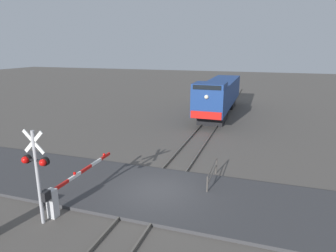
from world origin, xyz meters
TOP-DOWN VIEW (x-y plane):
  - ground_plane at (0.00, 0.00)m, footprint 160.00×160.00m
  - rail_track_left at (-0.72, 0.00)m, footprint 0.08×80.00m
  - rail_track_right at (0.72, 0.00)m, footprint 0.08×80.00m
  - road_surface at (0.00, 0.00)m, footprint 36.00×5.37m
  - locomotive at (0.00, 19.04)m, footprint 2.80×14.87m
  - crossing_signal at (-3.55, -3.87)m, footprint 1.18×0.33m
  - crossing_gate at (-3.44, -2.74)m, footprint 0.36×5.38m
  - guard_railing at (2.34, 1.97)m, footprint 0.08×2.73m

SIDE VIEW (x-z plane):
  - ground_plane at x=0.00m, z-range 0.00..0.00m
  - rail_track_left at x=-0.72m, z-range 0.00..0.15m
  - rail_track_right at x=0.72m, z-range 0.00..0.15m
  - road_surface at x=0.00m, z-range 0.00..0.15m
  - guard_railing at x=2.34m, z-range 0.15..1.10m
  - crossing_gate at x=-3.44m, z-range 0.16..1.54m
  - locomotive at x=0.00m, z-range 0.10..4.09m
  - crossing_signal at x=-3.55m, z-range 0.47..4.43m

